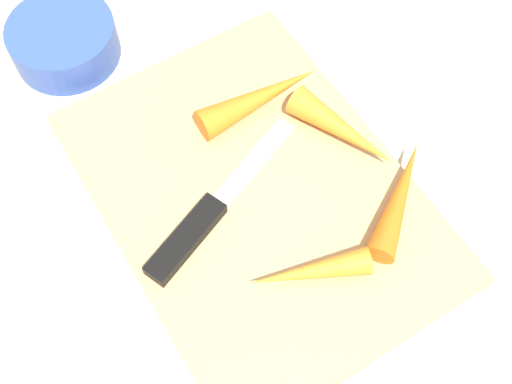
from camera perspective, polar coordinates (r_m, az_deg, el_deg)
name	(u,v)px	position (r m, az deg, el deg)	size (l,w,h in m)	color
ground_plane	(256,198)	(0.61, 0.00, -0.52)	(1.40, 1.40, 0.00)	#C6B793
cutting_board	(256,195)	(0.61, 0.00, -0.26)	(0.36, 0.26, 0.01)	tan
knife	(196,228)	(0.58, -5.24, -3.13)	(0.09, 0.19, 0.01)	#B7B7BC
carrot_longest	(260,97)	(0.64, 0.36, 8.18)	(0.03, 0.03, 0.13)	orange
carrot_long	(399,198)	(0.60, 12.26, -0.49)	(0.03, 0.03, 0.12)	orange
carrot_short	(343,130)	(0.63, 7.51, 5.32)	(0.03, 0.03, 0.11)	orange
carrot_shortest	(310,272)	(0.56, 4.65, -6.88)	(0.02, 0.02, 0.10)	orange
small_bowl	(64,41)	(0.72, -16.27, 12.42)	(0.11, 0.11, 0.04)	#3351B2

